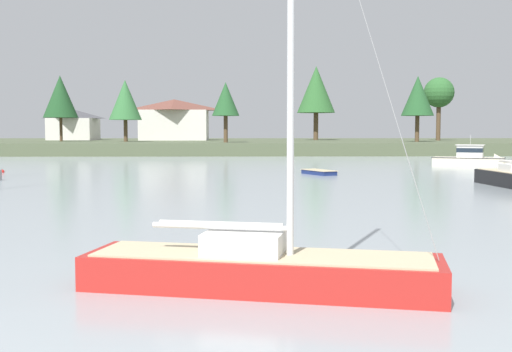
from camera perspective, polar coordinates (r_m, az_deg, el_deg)
name	(u,v)px	position (r m, az deg, el deg)	size (l,w,h in m)	color
far_shore_bank	(204,145)	(113.88, -4.67, 2.78)	(230.00, 54.90, 1.78)	#4C563D
dinghy_navy	(319,173)	(51.64, 5.67, 0.28)	(2.78, 3.76, 0.52)	navy
cruiser_cream	(477,161)	(67.63, 19.20, 1.28)	(8.11, 5.33, 4.00)	beige
sailboat_red	(261,278)	(14.56, 0.46, -9.19)	(8.32, 3.81, 11.63)	#B2231E
mooring_buoy_red	(2,172)	(57.90, -21.84, 0.36)	(0.38, 0.38, 0.43)	red
shore_tree_right	(418,96)	(101.78, 14.33, 6.96)	(5.01, 5.01, 10.16)	brown
shore_tree_inland_c	(226,100)	(93.29, -2.75, 6.88)	(4.01, 4.01, 8.80)	brown
shore_tree_inland_a	(439,93)	(114.90, 16.12, 7.16)	(5.19, 5.19, 10.89)	brown
shore_tree_center_left	(125,100)	(101.38, -11.67, 6.69)	(5.07, 5.07, 9.60)	brown
shore_tree_far_right	(60,97)	(106.99, -17.17, 6.82)	(5.51, 5.51, 10.54)	brown
shore_tree_far_left	(316,90)	(116.01, 5.42, 7.71)	(6.85, 6.85, 13.32)	brown
cottage_behind_trees	(174,119)	(114.33, -7.34, 5.09)	(12.71, 8.62, 7.26)	silver
cottage_near_water	(74,124)	(121.09, -16.07, 4.49)	(8.44, 9.18, 5.57)	silver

